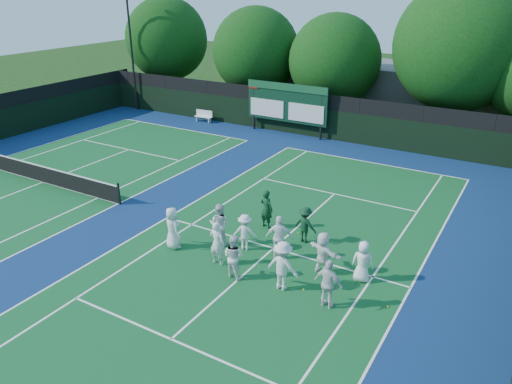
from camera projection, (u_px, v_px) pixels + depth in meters
The scene contains 31 objects.
ground at pixel (261, 260), 19.23m from camera, with size 120.00×120.00×0.00m, color #16370F.
court_apron at pixel (159, 215), 22.83m from camera, with size 34.00×32.00×0.01m, color navy.
near_court at pixel (274, 248), 20.02m from camera, with size 11.05×23.85×0.01m.
left_court at pixel (43, 182), 26.57m from camera, with size 11.05×23.85×0.01m.
back_fence at pixel (302, 116), 34.18m from camera, with size 34.00×0.08×3.00m.
scoreboard at pixel (287, 103), 34.00m from camera, with size 6.00×0.21×3.55m.
clubhouse at pixel (394, 92), 38.39m from camera, with size 18.00×6.00×4.00m, color slate.
light_pole_left at pixel (130, 30), 39.02m from camera, with size 1.20×0.30×10.12m.
tennis_net at pixel (42, 174), 26.38m from camera, with size 11.30×0.10×1.10m.
bench at pixel (204, 116), 37.71m from camera, with size 1.42×0.45×0.89m.
tree_a at pixel (169, 41), 42.26m from camera, with size 6.90×6.90×8.78m.
tree_b at pixel (258, 53), 38.31m from camera, with size 6.65×6.65×8.22m.
tree_c at pixel (337, 63), 35.36m from camera, with size 6.51×6.51×7.94m.
tree_d at pixel (462, 49), 30.96m from camera, with size 8.14×8.14×10.24m.
tennis_ball_0 at pixel (237, 267), 18.66m from camera, with size 0.07×0.07×0.07m, color yellow.
tennis_ball_1 at pixel (298, 233), 21.18m from camera, with size 0.07×0.07×0.07m, color yellow.
tennis_ball_2 at pixel (388, 307), 16.40m from camera, with size 0.07×0.07×0.07m, color yellow.
tennis_ball_3 at pixel (177, 228), 21.59m from camera, with size 0.07×0.07×0.07m, color yellow.
tennis_ball_5 at pixel (304, 290), 17.31m from camera, with size 0.07×0.07×0.07m, color yellow.
player_front_0 at pixel (172, 228), 19.77m from camera, with size 0.85×0.55×1.74m, color white.
player_front_1 at pixel (217, 243), 18.61m from camera, with size 0.65×0.42×1.77m, color silver.
player_front_2 at pixel (234, 256), 17.82m from camera, with size 0.81×0.63×1.67m, color white.
player_front_3 at pixel (283, 266), 17.09m from camera, with size 1.18×0.68×1.82m, color silver.
player_front_4 at pixel (328, 284), 16.14m from camera, with size 1.02×0.42×1.73m, color silver.
player_back_0 at pixel (219, 224), 20.08m from camera, with size 0.85×0.66×1.76m, color silver.
player_back_1 at pixel (245, 232), 19.69m from camera, with size 0.98×0.56×1.51m, color white.
player_back_2 at pixel (279, 238), 19.00m from camera, with size 1.04×0.43×1.78m, color white.
player_back_3 at pixel (323, 253), 18.03m from camera, with size 1.55×0.49×1.67m, color white.
player_back_4 at pixel (363, 262), 17.59m from camera, with size 0.76×0.50×1.56m, color white.
coach_left at pixel (267, 209), 21.42m from camera, with size 0.63×0.42×1.74m, color #0F371C.
coach_right at pixel (305, 225), 20.24m from camera, with size 1.00×0.57×1.55m, color #0E341C.
Camera 1 is at (8.31, -14.45, 9.94)m, focal length 35.00 mm.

